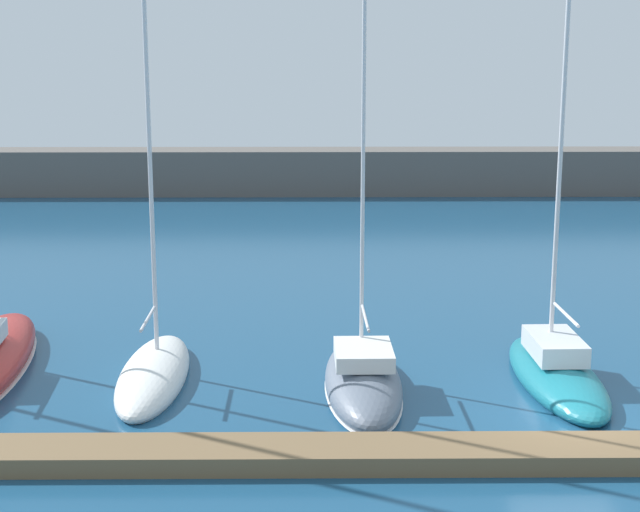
% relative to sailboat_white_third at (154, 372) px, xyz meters
% --- Properties ---
extents(ground_plane, '(121.63, 121.63, 0.00)m').
position_rel_sailboat_white_third_xyz_m(ground_plane, '(10.13, -2.99, -0.24)').
color(ground_plane, navy).
extents(dock_pier, '(46.65, 1.40, 0.42)m').
position_rel_sailboat_white_third_xyz_m(dock_pier, '(10.13, -5.11, -0.03)').
color(dock_pier, brown).
rests_on(dock_pier, ground_plane).
extents(breakwater_seawall, '(109.47, 2.90, 2.57)m').
position_rel_sailboat_white_third_xyz_m(breakwater_seawall, '(10.13, 32.14, 1.05)').
color(breakwater_seawall, '#5B5651').
rests_on(breakwater_seawall, ground_plane).
extents(sailboat_white_third, '(1.71, 6.20, 12.17)m').
position_rel_sailboat_white_third_xyz_m(sailboat_white_third, '(0.00, 0.00, 0.00)').
color(sailboat_white_third, white).
rests_on(sailboat_white_third, ground_plane).
extents(sailboat_slate_fourth, '(2.02, 6.24, 10.45)m').
position_rel_sailboat_white_third_xyz_m(sailboat_slate_fourth, '(5.39, -0.73, 0.02)').
color(sailboat_slate_fourth, slate).
rests_on(sailboat_slate_fourth, ground_plane).
extents(sailboat_teal_fifth, '(2.13, 6.52, 11.22)m').
position_rel_sailboat_white_third_xyz_m(sailboat_teal_fifth, '(10.42, -0.20, 0.06)').
color(sailboat_teal_fifth, '#19707F').
rests_on(sailboat_teal_fifth, ground_plane).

